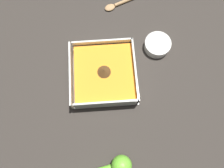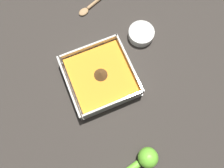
{
  "view_description": "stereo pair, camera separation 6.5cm",
  "coord_description": "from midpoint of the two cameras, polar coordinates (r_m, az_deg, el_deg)",
  "views": [
    {
      "loc": [
        -0.22,
        -0.01,
        0.71
      ],
      "look_at": [
        -0.02,
        -0.02,
        0.03
      ],
      "focal_mm": 35.0,
      "sensor_mm": 36.0,
      "label": 1
    },
    {
      "loc": [
        -0.21,
        0.05,
        0.71
      ],
      "look_at": [
        -0.02,
        -0.02,
        0.03
      ],
      "focal_mm": 35.0,
      "sensor_mm": 36.0,
      "label": 2
    }
  ],
  "objects": [
    {
      "name": "square_dish",
      "position": [
        0.73,
        -5.69,
        1.37
      ],
      "size": [
        0.21,
        0.21,
        0.06
      ],
      "color": "silver",
      "rests_on": "ground_plane"
    },
    {
      "name": "spice_bowl",
      "position": [
        0.8,
        5.28,
        12.53
      ],
      "size": [
        0.09,
        0.09,
        0.03
      ],
      "color": "silver",
      "rests_on": "ground_plane"
    },
    {
      "name": "ground_plane",
      "position": [
        0.74,
        -4.83,
        -0.06
      ],
      "size": [
        4.0,
        4.0,
        0.0
      ],
      "primitive_type": "plane",
      "color": "#332D28"
    },
    {
      "name": "wooden_spoon",
      "position": [
        0.89,
        -5.88,
        20.7
      ],
      "size": [
        0.1,
        0.21,
        0.01
      ],
      "rotation": [
        0.0,
        0.0,
        1.94
      ],
      "color": "tan",
      "rests_on": "ground_plane"
    },
    {
      "name": "lemon_squeezer",
      "position": [
        0.69,
        4.6,
        -20.3
      ],
      "size": [
        0.08,
        0.21,
        0.06
      ],
      "rotation": [
        0.0,
        0.0,
        4.91
      ],
      "color": "#6BC633",
      "rests_on": "ground_plane"
    }
  ]
}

